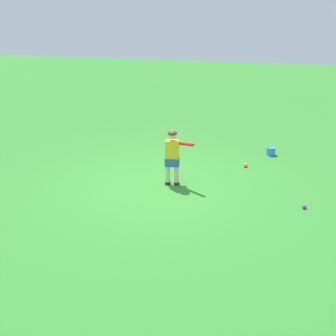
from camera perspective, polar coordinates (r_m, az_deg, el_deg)
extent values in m
plane|color=#2D7528|center=(7.49, -1.27, -2.84)|extent=(40.00, 40.00, 0.00)
cube|color=#232328|center=(7.65, -0.04, -2.08)|extent=(0.12, 0.16, 0.05)
cylinder|color=beige|center=(7.56, -0.06, -0.86)|extent=(0.09, 0.09, 0.34)
cube|color=#232328|center=(7.64, 1.23, -2.12)|extent=(0.12, 0.16, 0.05)
cylinder|color=beige|center=(7.55, 1.23, -0.90)|extent=(0.09, 0.09, 0.34)
cube|color=#2856A8|center=(7.46, 0.59, 0.90)|extent=(0.29, 0.20, 0.16)
cube|color=yellow|center=(7.38, 0.60, 2.71)|extent=(0.27, 0.19, 0.34)
sphere|color=beige|center=(7.29, 0.61, 4.83)|extent=(0.17, 0.17, 0.17)
ellipsoid|color=#563819|center=(7.27, 0.61, 5.03)|extent=(0.20, 0.20, 0.11)
sphere|color=red|center=(7.48, 0.68, 3.71)|extent=(0.04, 0.04, 0.04)
cylinder|color=black|center=(7.41, 1.19, 3.65)|extent=(0.14, 0.09, 0.05)
cylinder|color=red|center=(7.25, 2.55, 3.49)|extent=(0.33, 0.23, 0.11)
sphere|color=red|center=(7.14, 3.55, 3.36)|extent=(0.07, 0.07, 0.07)
cylinder|color=yellow|center=(7.44, 0.40, 3.73)|extent=(0.22, 0.29, 0.14)
cylinder|color=yellow|center=(7.44, 0.93, 3.71)|extent=(0.29, 0.23, 0.14)
sphere|color=purple|center=(7.09, 18.95, -5.25)|extent=(0.07, 0.07, 0.07)
sphere|color=orange|center=(8.60, 11.06, 0.42)|extent=(0.09, 0.09, 0.09)
cylinder|color=#2884DB|center=(9.44, 14.54, 2.34)|extent=(0.20, 0.20, 0.18)
torus|color=#2884DB|center=(9.41, 14.59, 2.86)|extent=(0.22, 0.22, 0.02)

